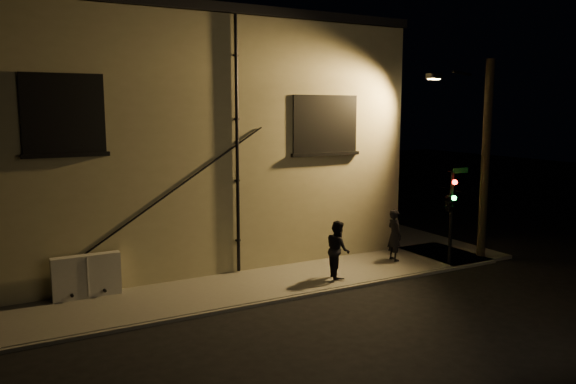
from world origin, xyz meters
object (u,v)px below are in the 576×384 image
utility_cabinet (87,276)px  streetlamp_pole (483,155)px  pedestrian_a (394,235)px  pedestrian_b (338,249)px  traffic_signal (450,201)px

utility_cabinet → streetlamp_pole: size_ratio=0.26×
pedestrian_a → streetlamp_pole: size_ratio=0.25×
utility_cabinet → pedestrian_a: size_ratio=1.02×
pedestrian_a → pedestrian_b: (-2.93, -0.76, 0.00)m
pedestrian_a → traffic_signal: traffic_signal is taller
utility_cabinet → pedestrian_b: bearing=-14.0°
utility_cabinet → pedestrian_a: bearing=-6.0°
utility_cabinet → traffic_signal: bearing=-12.2°
pedestrian_b → streetlamp_pole: bearing=-74.7°
utility_cabinet → pedestrian_a: 10.44m
pedestrian_a → utility_cabinet: bearing=89.8°
pedestrian_a → traffic_signal: size_ratio=0.55×
streetlamp_pole → utility_cabinet: bearing=171.4°
pedestrian_a → traffic_signal: bearing=-133.8°
pedestrian_b → pedestrian_a: bearing=-58.2°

